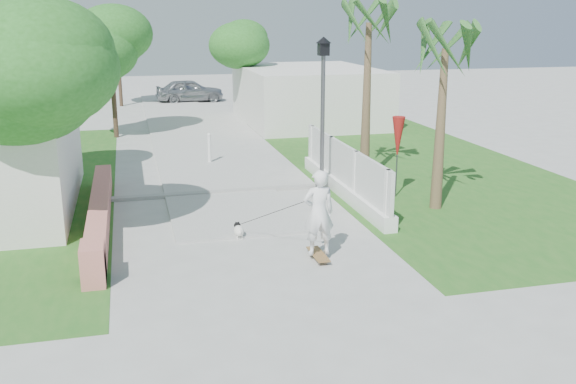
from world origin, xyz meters
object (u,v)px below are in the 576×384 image
object	(u,v)px
dog	(239,230)
patio_umbrella	(398,139)
street_lamp	(323,109)
bollard	(209,147)
skateboarder	(279,214)
parked_car	(190,90)

from	to	relation	value
dog	patio_umbrella	bearing A→B (deg)	24.06
street_lamp	dog	world-z (taller)	street_lamp
street_lamp	bollard	bearing A→B (deg)	120.96
street_lamp	skateboarder	size ratio (longest dim) A/B	1.89
patio_umbrella	skateboarder	xyz separation A→B (m)	(-4.20, -3.34, -0.87)
patio_umbrella	bollard	bearing A→B (deg)	129.91
patio_umbrella	dog	xyz separation A→B (m)	(-4.95, -2.39, -1.49)
street_lamp	patio_umbrella	distance (m)	2.27
bollard	dog	bearing A→B (deg)	-92.51
street_lamp	patio_umbrella	world-z (taller)	street_lamp
bollard	parked_car	world-z (taller)	parked_car
patio_umbrella	skateboarder	size ratio (longest dim) A/B	0.98
patio_umbrella	parked_car	distance (m)	22.76
bollard	dog	xyz separation A→B (m)	(-0.35, -7.89, -0.39)
patio_umbrella	parked_car	bearing A→B (deg)	99.11
bollard	skateboarder	world-z (taller)	skateboarder
street_lamp	bollard	xyz separation A→B (m)	(-2.70, 4.50, -1.84)
street_lamp	dog	size ratio (longest dim) A/B	8.47
bollard	skateboarder	xyz separation A→B (m)	(0.40, -8.84, 0.24)
parked_car	skateboarder	bearing A→B (deg)	173.79
street_lamp	skateboarder	bearing A→B (deg)	-117.96
bollard	patio_umbrella	world-z (taller)	patio_umbrella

